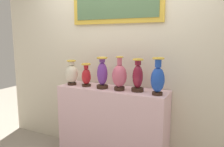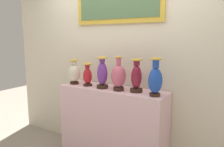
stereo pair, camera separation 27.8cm
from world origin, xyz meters
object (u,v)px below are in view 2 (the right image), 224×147
(vase_ivory, at_px, (74,73))
(vase_sapphire, at_px, (155,79))
(vase_violet, at_px, (102,74))
(vase_burgundy, at_px, (136,77))
(vase_crimson, at_px, (88,75))
(vase_rose, at_px, (119,76))

(vase_ivory, height_order, vase_sapphire, vase_sapphire)
(vase_ivory, bearing_deg, vase_violet, -0.74)
(vase_burgundy, xyz_separation_m, vase_sapphire, (0.26, -0.06, 0.01))
(vase_ivory, height_order, vase_violet, vase_violet)
(vase_crimson, relative_size, vase_violet, 0.77)
(vase_sapphire, bearing_deg, vase_crimson, 178.51)
(vase_ivory, relative_size, vase_burgundy, 0.86)
(vase_ivory, distance_m, vase_burgundy, 0.93)
(vase_rose, distance_m, vase_sapphire, 0.47)
(vase_crimson, distance_m, vase_burgundy, 0.70)
(vase_rose, height_order, vase_burgundy, vase_rose)
(vase_ivory, distance_m, vase_sapphire, 1.19)
(vase_violet, bearing_deg, vase_crimson, 177.77)
(vase_ivory, bearing_deg, vase_rose, -0.47)
(vase_crimson, bearing_deg, vase_burgundy, 2.86)
(vase_rose, bearing_deg, vase_crimson, 178.90)
(vase_crimson, distance_m, vase_rose, 0.48)
(vase_ivory, relative_size, vase_crimson, 1.11)
(vase_violet, bearing_deg, vase_burgundy, 5.58)
(vase_ivory, bearing_deg, vase_sapphire, -1.04)
(vase_crimson, bearing_deg, vase_violet, -2.23)
(vase_violet, distance_m, vase_sapphire, 0.71)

